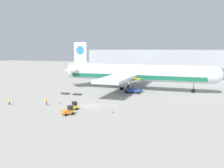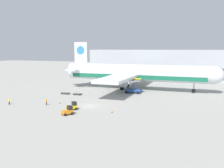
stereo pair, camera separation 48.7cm
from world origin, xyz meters
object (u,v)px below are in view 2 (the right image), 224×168
(scissor_lift_loader, at_px, (133,87))
(traffic_cone_far, at_px, (60,102))
(airplane_main, at_px, (134,73))
(ground_crew_near, at_px, (9,101))
(baggage_dolly_lead, at_px, (65,93))
(traffic_cone_near, at_px, (112,111))
(baggage_dolly_second, at_px, (77,94))
(ground_crew_far, at_px, (46,101))
(baggage_tug_foreground, at_px, (72,106))
(baggage_tug_mid, at_px, (68,111))

(scissor_lift_loader, relative_size, traffic_cone_far, 6.92)
(airplane_main, height_order, ground_crew_near, airplane_main)
(baggage_dolly_lead, distance_m, traffic_cone_near, 27.93)
(baggage_dolly_lead, relative_size, baggage_dolly_second, 1.00)
(airplane_main, distance_m, traffic_cone_near, 34.26)
(ground_crew_near, distance_m, traffic_cone_near, 28.20)
(airplane_main, relative_size, scissor_lift_loader, 11.09)
(ground_crew_near, distance_m, ground_crew_far, 9.93)
(baggage_dolly_lead, bearing_deg, baggage_tug_foreground, -57.10)
(scissor_lift_loader, height_order, baggage_tug_mid, scissor_lift_loader)
(baggage_tug_foreground, relative_size, ground_crew_near, 1.59)
(baggage_dolly_lead, height_order, ground_crew_far, ground_crew_far)
(baggage_tug_foreground, distance_m, baggage_dolly_lead, 21.75)
(baggage_dolly_lead, bearing_deg, baggage_dolly_second, -0.72)
(baggage_dolly_second, distance_m, traffic_cone_near, 24.67)
(scissor_lift_loader, relative_size, baggage_tug_mid, 1.86)
(airplane_main, height_order, baggage_dolly_second, airplane_main)
(baggage_tug_mid, distance_m, ground_crew_far, 12.04)
(airplane_main, xyz_separation_m, traffic_cone_near, (3.48, -33.64, -5.49))
(baggage_tug_mid, xyz_separation_m, ground_crew_far, (-10.02, 6.67, 0.11))
(baggage_tug_foreground, height_order, baggage_tug_mid, same)
(baggage_tug_mid, bearing_deg, ground_crew_near, 113.71)
(ground_crew_near, bearing_deg, baggage_dolly_lead, 73.25)
(baggage_tug_foreground, relative_size, baggage_dolly_lead, 0.75)
(airplane_main, distance_m, scissor_lift_loader, 8.33)
(baggage_tug_foreground, xyz_separation_m, baggage_tug_mid, (1.18, -4.27, 0.00))
(traffic_cone_near, bearing_deg, scissor_lift_loader, 93.92)
(scissor_lift_loader, xyz_separation_m, baggage_dolly_second, (-15.88, -9.32, -1.48))
(airplane_main, xyz_separation_m, ground_crew_near, (-24.68, -34.86, -4.81))
(baggage_tug_mid, relative_size, baggage_dolly_lead, 0.76)
(baggage_dolly_lead, relative_size, ground_crew_far, 2.20)
(baggage_dolly_second, bearing_deg, ground_crew_far, -94.87)
(scissor_lift_loader, relative_size, ground_crew_near, 2.99)
(baggage_dolly_lead, bearing_deg, traffic_cone_far, -67.28)
(airplane_main, relative_size, baggage_tug_mid, 20.66)
(baggage_tug_foreground, distance_m, ground_crew_near, 18.38)
(baggage_tug_foreground, xyz_separation_m, baggage_dolly_lead, (-12.26, 17.96, -0.49))
(baggage_dolly_lead, relative_size, ground_crew_near, 2.13)
(ground_crew_near, xyz_separation_m, traffic_cone_near, (28.16, 1.22, -0.68))
(scissor_lift_loader, distance_m, baggage_tug_mid, 32.33)
(airplane_main, bearing_deg, baggage_dolly_second, -130.20)
(traffic_cone_far, bearing_deg, ground_crew_far, -129.07)
(scissor_lift_loader, distance_m, traffic_cone_far, 26.49)
(traffic_cone_near, height_order, traffic_cone_far, traffic_cone_far)
(traffic_cone_far, bearing_deg, baggage_dolly_second, 96.06)
(scissor_lift_loader, height_order, baggage_dolly_second, scissor_lift_loader)
(airplane_main, bearing_deg, ground_crew_far, -114.66)
(traffic_cone_far, bearing_deg, airplane_main, 66.25)
(baggage_dolly_second, height_order, traffic_cone_far, traffic_cone_far)
(baggage_tug_foreground, bearing_deg, baggage_dolly_lead, 74.68)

